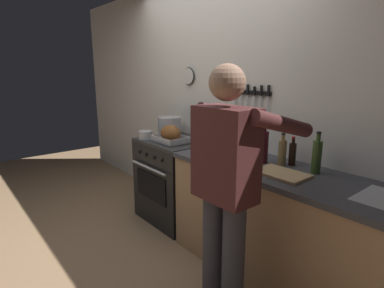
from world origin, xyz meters
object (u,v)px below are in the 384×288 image
(stove, at_px, (175,180))
(bottle_soy_sauce, at_px, (292,153))
(bottle_wine_red, at_px, (263,146))
(person_cook, at_px, (227,183))
(saucepan, at_px, (146,135))
(bottle_vinegar, at_px, (282,152))
(bottle_olive_oil, at_px, (317,156))
(bottle_cooking_oil, at_px, (218,138))
(cutting_board, at_px, (281,174))
(roasting_pan, at_px, (171,135))
(stock_pot, at_px, (169,126))

(stove, xyz_separation_m, bottle_soy_sauce, (1.30, 0.17, 0.54))
(stove, relative_size, bottle_wine_red, 2.76)
(person_cook, xyz_separation_m, saucepan, (-1.60, 0.40, -0.01))
(saucepan, height_order, bottle_vinegar, bottle_vinegar)
(bottle_olive_oil, height_order, bottle_vinegar, bottle_olive_oil)
(bottle_cooking_oil, bearing_deg, bottle_soy_sauce, 9.83)
(person_cook, bearing_deg, bottle_wine_red, 31.96)
(person_cook, distance_m, bottle_vinegar, 0.73)
(person_cook, relative_size, bottle_olive_oil, 5.46)
(cutting_board, distance_m, bottle_cooking_oil, 0.82)
(cutting_board, xyz_separation_m, bottle_cooking_oil, (-0.80, 0.15, 0.10))
(roasting_pan, distance_m, saucepan, 0.33)
(bottle_cooking_oil, bearing_deg, stock_pot, 177.03)
(roasting_pan, relative_size, bottle_soy_sauce, 1.56)
(stove, xyz_separation_m, bottle_cooking_oil, (0.60, 0.05, 0.56))
(bottle_olive_oil, xyz_separation_m, bottle_vinegar, (-0.27, -0.02, -0.02))
(person_cook, bearing_deg, bottle_soy_sauce, 15.89)
(stove, bearing_deg, bottle_olive_oil, 4.91)
(saucepan, bearing_deg, person_cook, -13.92)
(bottle_vinegar, bearing_deg, stove, -175.04)
(stove, bearing_deg, person_cook, -24.17)
(stove, relative_size, saucepan, 5.96)
(stock_pot, xyz_separation_m, bottle_cooking_oil, (0.82, -0.04, 0.01))
(bottle_wine_red, bearing_deg, cutting_board, -27.75)
(cutting_board, bearing_deg, saucepan, -175.82)
(cutting_board, height_order, bottle_olive_oil, bottle_olive_oil)
(bottle_olive_oil, bearing_deg, stock_pot, -178.79)
(saucepan, distance_m, bottle_wine_red, 1.38)
(stove, xyz_separation_m, saucepan, (-0.24, -0.21, 0.49))
(roasting_pan, relative_size, stock_pot, 1.37)
(stove, bearing_deg, saucepan, -138.29)
(saucepan, bearing_deg, roasting_pan, 19.48)
(saucepan, bearing_deg, cutting_board, 4.18)
(saucepan, distance_m, cutting_board, 1.64)
(person_cook, height_order, stock_pot, person_cook)
(stove, relative_size, bottle_cooking_oil, 3.31)
(roasting_pan, bearing_deg, person_cook, -21.38)
(bottle_cooking_oil, distance_m, bottle_wine_red, 0.52)
(bottle_cooking_oil, bearing_deg, cutting_board, -10.39)
(stove, xyz_separation_m, bottle_vinegar, (1.25, 0.11, 0.56))
(cutting_board, height_order, bottle_soy_sauce, bottle_soy_sauce)
(stove, xyz_separation_m, roasting_pan, (0.07, -0.10, 0.53))
(stove, height_order, bottle_cooking_oil, bottle_cooking_oil)
(saucepan, bearing_deg, bottle_olive_oil, 11.07)
(person_cook, relative_size, bottle_soy_sauce, 7.37)
(bottle_cooking_oil, relative_size, bottle_olive_oil, 0.89)
(saucepan, relative_size, bottle_olive_oil, 0.50)
(saucepan, height_order, bottle_cooking_oil, bottle_cooking_oil)
(bottle_cooking_oil, bearing_deg, saucepan, -162.41)
(person_cook, xyz_separation_m, stock_pot, (-1.59, 0.71, 0.05))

